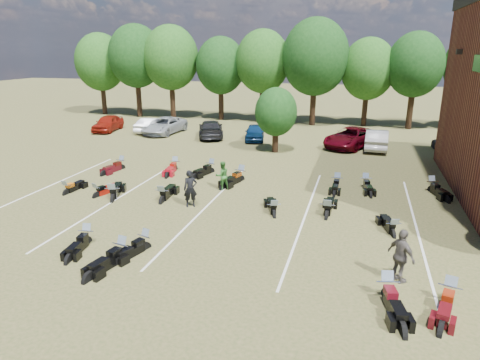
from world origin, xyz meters
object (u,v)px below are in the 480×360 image
(motorcycle_7, at_px, (97,197))
(motorcycle_14, at_px, (121,169))
(person_black, at_px, (190,189))
(person_grey, at_px, (401,256))
(motorcycle_3, at_px, (122,260))
(car_0, at_px, (108,123))
(car_4, at_px, (255,132))
(person_green, at_px, (222,176))

(motorcycle_7, xyz_separation_m, motorcycle_14, (-1.65, 5.27, 0.00))
(person_black, height_order, motorcycle_7, person_black)
(person_grey, bearing_deg, person_black, 21.13)
(motorcycle_7, bearing_deg, motorcycle_3, 146.26)
(car_0, height_order, car_4, car_0)
(motorcycle_7, bearing_deg, motorcycle_14, -56.51)
(motorcycle_3, height_order, motorcycle_7, motorcycle_3)
(motorcycle_3, bearing_deg, person_black, 96.11)
(person_black, distance_m, person_grey, 10.82)
(person_green, relative_size, motorcycle_7, 0.82)
(person_green, height_order, motorcycle_14, person_green)
(person_grey, relative_size, motorcycle_14, 0.86)
(car_4, distance_m, motorcycle_7, 17.34)
(motorcycle_3, relative_size, motorcycle_14, 1.05)
(person_black, xyz_separation_m, motorcycle_3, (-0.38, -6.06, -0.94))
(car_0, xyz_separation_m, motorcycle_3, (15.07, -22.98, -0.76))
(person_green, relative_size, motorcycle_14, 0.74)
(person_green, distance_m, motorcycle_14, 8.12)
(car_0, distance_m, person_black, 22.91)
(person_black, height_order, person_green, person_black)
(motorcycle_3, bearing_deg, car_4, 100.74)
(car_0, xyz_separation_m, car_4, (14.65, -0.29, -0.08))
(car_0, height_order, person_black, person_black)
(car_0, relative_size, person_green, 2.70)
(person_black, relative_size, motorcycle_3, 0.80)
(motorcycle_14, bearing_deg, person_black, -25.51)
(person_green, bearing_deg, person_grey, 100.46)
(person_green, xyz_separation_m, motorcycle_7, (-6.13, -3.09, -0.82))
(person_black, height_order, motorcycle_3, person_black)
(car_4, xyz_separation_m, person_black, (0.80, -16.63, 0.27))
(motorcycle_7, distance_m, motorcycle_14, 5.52)
(person_grey, xyz_separation_m, motorcycle_3, (-10.05, -1.22, -0.97))
(person_green, bearing_deg, person_black, 38.63)
(car_0, distance_m, person_green, 21.31)
(person_grey, relative_size, motorcycle_7, 0.96)
(person_grey, height_order, motorcycle_7, person_grey)
(motorcycle_3, bearing_deg, car_0, 132.93)
(person_green, xyz_separation_m, motorcycle_3, (-1.08, -9.08, -0.82))
(car_4, distance_m, person_green, 13.70)
(motorcycle_3, distance_m, motorcycle_7, 7.84)
(person_black, bearing_deg, person_grey, -53.68)
(motorcycle_7, height_order, motorcycle_14, motorcycle_14)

